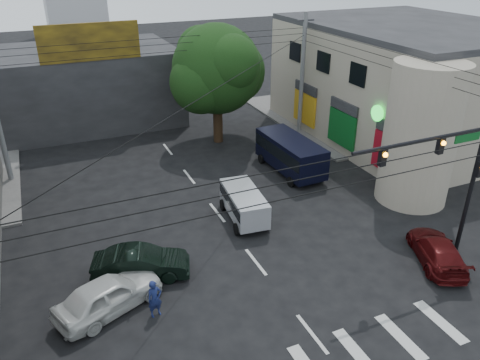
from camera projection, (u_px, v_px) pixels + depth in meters
ground at (276, 287)px, 20.40m from camera, size 160.00×160.00×0.00m
sidewalk_far_right at (360, 113)px, 41.60m from camera, size 16.00×16.00×0.15m
building_right at (407, 83)px, 35.76m from camera, size 14.00×18.00×8.00m
corner_column at (420, 135)px, 25.86m from camera, size 4.00×4.00×8.00m
building_far at (89, 85)px, 38.89m from camera, size 14.00×10.00×6.00m
billboard at (89, 42)px, 32.95m from camera, size 7.00×0.30×2.60m
street_tree at (217, 70)px, 33.31m from camera, size 6.40×6.40×8.70m
traffic_gantry at (450, 165)px, 20.25m from camera, size 7.10×0.35×7.20m
utility_pole_far_right at (302, 76)px, 35.23m from camera, size 0.32×0.32×9.20m
dark_sedan at (141, 263)px, 20.78m from camera, size 3.95×5.13×1.41m
white_compact at (109, 294)px, 18.83m from camera, size 4.98×5.76×1.53m
maroon_sedan at (437, 250)px, 21.80m from camera, size 4.98×5.62×1.25m
silver_minivan at (244, 206)px, 25.13m from camera, size 4.24×2.47×1.67m
navy_van at (290, 155)px, 30.46m from camera, size 5.81×2.50×2.27m
traffic_officer at (155, 299)px, 18.51m from camera, size 0.74×0.61×1.65m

